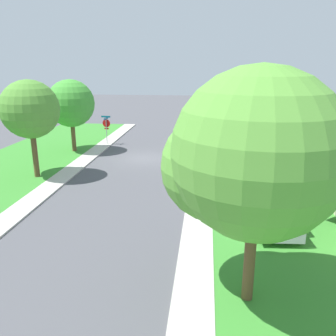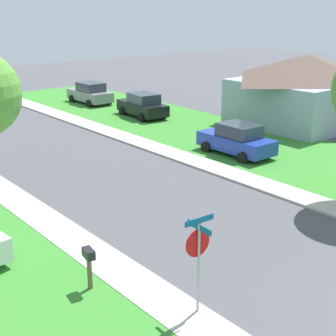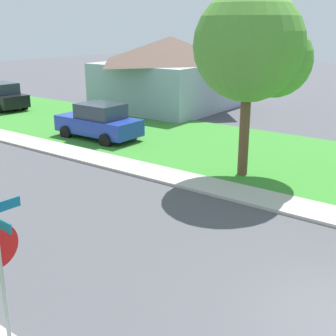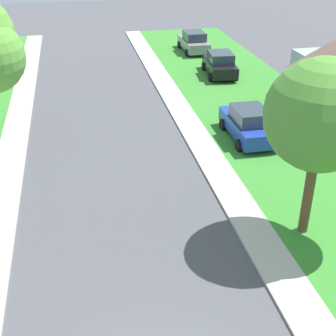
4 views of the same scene
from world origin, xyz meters
name	(u,v)px [view 2 (image 2 of 4)]	position (x,y,z in m)	size (l,w,h in m)	color
sidewalk_east	(228,173)	(4.70, 12.00, 0.05)	(1.40, 56.00, 0.10)	#B7B2A8
lawn_east	(290,155)	(9.40, 12.00, 0.04)	(8.00, 56.00, 0.08)	#38842D
sidewalk_west	(50,224)	(-4.70, 12.00, 0.05)	(1.40, 56.00, 0.10)	#B7B2A8
stop_sign_far_corner	(198,249)	(-4.30, 4.41, 1.89)	(0.92, 0.92, 2.77)	#9E9EA3
car_blue_across_road	(237,140)	(7.21, 13.86, 0.87)	(2.05, 4.30, 1.76)	#1E389E
car_grey_behind_trees	(90,93)	(8.76, 31.38, 0.87)	(2.07, 4.32, 1.76)	gray
car_black_driveway_right	(143,106)	(8.97, 24.61, 0.87)	(2.34, 4.45, 1.76)	black
house_right_setback	(305,88)	(16.30, 16.31, 2.38)	(9.12, 7.94, 4.60)	#93A3B2
mailbox	(89,259)	(-5.89, 7.17, 1.01)	(0.32, 0.51, 1.31)	brown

